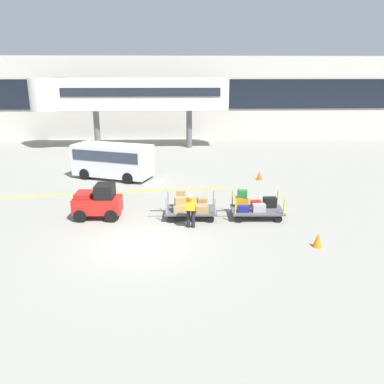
{
  "coord_description": "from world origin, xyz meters",
  "views": [
    {
      "loc": [
        1.35,
        -13.87,
        6.33
      ],
      "look_at": [
        2.07,
        2.88,
        1.16
      ],
      "focal_mm": 36.35,
      "sensor_mm": 36.0,
      "label": 1
    }
  ],
  "objects": [
    {
      "name": "baggage_cart_middle",
      "position": [
        4.92,
        2.64,
        0.51
      ],
      "size": [
        3.03,
        1.49,
        1.2
      ],
      "color": "#4C4C4F",
      "rests_on": "ground_plane"
    },
    {
      "name": "apron_lead_line",
      "position": [
        -2.93,
        6.59,
        0.0
      ],
      "size": [
        14.22,
        1.95,
        0.01
      ],
      "primitive_type": "cube",
      "rotation": [
        0.0,
        0.0,
        0.12
      ],
      "color": "yellow",
      "rests_on": "ground_plane"
    },
    {
      "name": "jet_bridge",
      "position": [
        -3.12,
        19.99,
        4.54
      ],
      "size": [
        16.57,
        3.0,
        5.89
      ],
      "color": "silver",
      "rests_on": "ground_plane"
    },
    {
      "name": "baggage_tug",
      "position": [
        -2.16,
        2.83,
        0.75
      ],
      "size": [
        2.14,
        1.3,
        1.58
      ],
      "color": "red",
      "rests_on": "ground_plane"
    },
    {
      "name": "safety_cone_far",
      "position": [
        6.47,
        9.0,
        0.28
      ],
      "size": [
        0.36,
        0.36,
        0.55
      ],
      "primitive_type": "cone",
      "color": "#EA590F",
      "rests_on": "ground_plane"
    },
    {
      "name": "baggage_cart_lead",
      "position": [
        1.94,
        2.66,
        0.54
      ],
      "size": [
        3.03,
        1.49,
        1.22
      ],
      "color": "#4C4C4F",
      "rests_on": "ground_plane"
    },
    {
      "name": "shuttle_van",
      "position": [
        -2.55,
        9.83,
        1.23
      ],
      "size": [
        5.16,
        3.52,
        2.1
      ],
      "color": "silver",
      "rests_on": "ground_plane"
    },
    {
      "name": "safety_cone_near",
      "position": [
        6.67,
        -0.63,
        0.28
      ],
      "size": [
        0.36,
        0.36,
        0.55
      ],
      "primitive_type": "cone",
      "color": "orange",
      "rests_on": "ground_plane"
    },
    {
      "name": "baggage_handler",
      "position": [
        1.95,
        1.45,
        0.87
      ],
      "size": [
        0.45,
        0.47,
        1.56
      ],
      "color": "black",
      "rests_on": "ground_plane"
    },
    {
      "name": "terminal_building",
      "position": [
        0.0,
        25.98,
        3.93
      ],
      "size": [
        49.74,
        2.51,
        7.84
      ],
      "color": "#BCB7AD",
      "rests_on": "ground_plane"
    },
    {
      "name": "ground_plane",
      "position": [
        0.0,
        0.0,
        0.0
      ],
      "size": [
        120.0,
        120.0,
        0.0
      ],
      "primitive_type": "plane",
      "color": "gray"
    }
  ]
}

